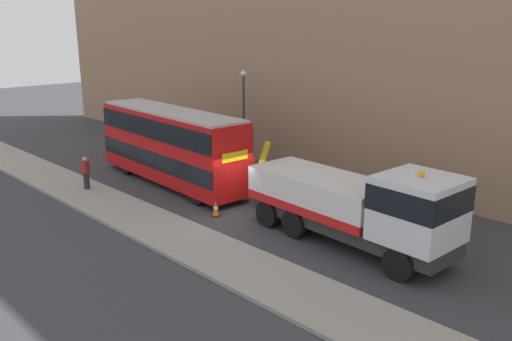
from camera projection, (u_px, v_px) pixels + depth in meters
The scene contains 8 objects.
ground_plane at pixel (247, 212), 24.36m from camera, with size 120.00×120.00×0.00m, color #38383D.
near_kerb at pixel (173, 235), 21.50m from camera, with size 60.00×2.80×0.15m, color gray.
building_facade at pixel (353, 32), 27.43m from camera, with size 60.00×1.50×16.00m.
recovery_tow_truck at pixel (355, 204), 20.13m from camera, with size 10.21×3.18×3.67m.
double_decker_bus at pixel (171, 143), 28.27m from camera, with size 11.15×3.21×4.06m.
pedestrian_onlooker at pixel (86, 173), 27.13m from camera, with size 0.41×0.47×1.71m.
traffic_cone_near_bus at pixel (216, 209), 23.74m from camera, with size 0.36×0.36×0.72m.
street_lamp at pixel (244, 110), 31.35m from camera, with size 0.36×0.36×5.83m.
Camera 1 is at (16.63, -15.83, 8.38)m, focal length 36.69 mm.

